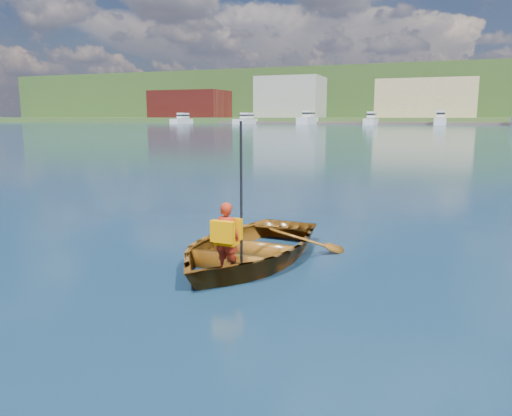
# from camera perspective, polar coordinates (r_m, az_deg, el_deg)

# --- Properties ---
(ground) EXTENTS (600.00, 600.00, 0.00)m
(ground) POSITION_cam_1_polar(r_m,az_deg,el_deg) (7.26, -5.12, -7.65)
(ground) COLOR #0F2D43
(ground) RESTS_ON ground
(rowboat) EXTENTS (2.85, 3.77, 0.74)m
(rowboat) POSITION_cam_1_polar(r_m,az_deg,el_deg) (7.86, -1.05, -4.52)
(rowboat) COLOR brown
(rowboat) RESTS_ON ground
(child_paddler) EXTENTS (0.38, 0.36, 2.09)m
(child_paddler) POSITION_cam_1_polar(r_m,az_deg,el_deg) (6.93, -3.32, -3.13)
(child_paddler) COLOR #9F2311
(child_paddler) RESTS_ON ground
(shoreline) EXTENTS (400.00, 140.00, 22.00)m
(shoreline) POSITION_cam_1_polar(r_m,az_deg,el_deg) (242.95, 20.82, 11.62)
(shoreline) COLOR #3F5A25
(shoreline) RESTS_ON ground
(dock) EXTENTS (160.05, 8.34, 0.80)m
(dock) POSITION_cam_1_polar(r_m,az_deg,el_deg) (154.35, 24.01, 8.80)
(dock) COLOR brown
(dock) RESTS_ON ground
(waterfront_buildings) EXTENTS (202.00, 16.00, 14.00)m
(waterfront_buildings) POSITION_cam_1_polar(r_m,az_deg,el_deg) (171.61, 17.88, 11.72)
(waterfront_buildings) COLOR maroon
(waterfront_buildings) RESTS_ON ground
(marina_yachts) EXTENTS (143.59, 13.11, 4.41)m
(marina_yachts) POSITION_cam_1_polar(r_m,az_deg,el_deg) (149.72, 18.28, 9.54)
(marina_yachts) COLOR silver
(marina_yachts) RESTS_ON ground
(hillside_trees) EXTENTS (245.46, 82.33, 24.98)m
(hillside_trees) POSITION_cam_1_polar(r_m,az_deg,el_deg) (246.09, 13.82, 13.65)
(hillside_trees) COLOR #382314
(hillside_trees) RESTS_ON ground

